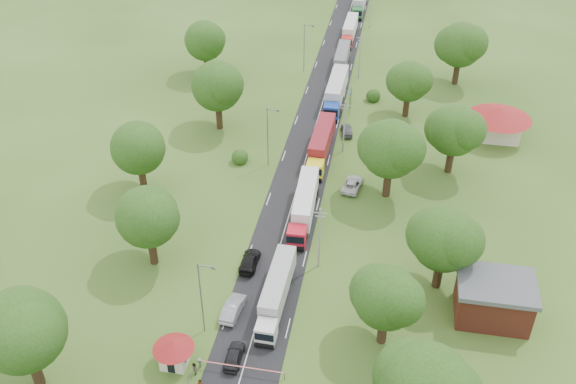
% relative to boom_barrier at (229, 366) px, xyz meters
% --- Properties ---
extents(ground, '(260.00, 260.00, 0.00)m').
position_rel_boom_barrier_xyz_m(ground, '(1.36, 25.00, -0.89)').
color(ground, '#2E4D19').
rests_on(ground, ground).
extents(road, '(8.00, 200.00, 0.04)m').
position_rel_boom_barrier_xyz_m(road, '(1.36, 45.00, -0.89)').
color(road, black).
rests_on(road, ground).
extents(boom_barrier, '(9.22, 0.35, 1.18)m').
position_rel_boom_barrier_xyz_m(boom_barrier, '(0.00, 0.00, 0.00)').
color(boom_barrier, slate).
rests_on(boom_barrier, ground).
extents(guard_booth, '(4.40, 4.40, 3.45)m').
position_rel_boom_barrier_xyz_m(guard_booth, '(-5.84, -0.00, 1.27)').
color(guard_booth, beige).
rests_on(guard_booth, ground).
extents(info_sign, '(0.12, 3.10, 4.10)m').
position_rel_boom_barrier_xyz_m(info_sign, '(6.56, 60.00, 2.11)').
color(info_sign, slate).
rests_on(info_sign, ground).
extents(pole_1, '(1.60, 0.24, 9.00)m').
position_rel_boom_barrier_xyz_m(pole_1, '(6.86, 18.00, 3.79)').
color(pole_1, gray).
rests_on(pole_1, ground).
extents(pole_2, '(1.60, 0.24, 9.00)m').
position_rel_boom_barrier_xyz_m(pole_2, '(6.86, 46.00, 3.79)').
color(pole_2, gray).
rests_on(pole_2, ground).
extents(pole_3, '(1.60, 0.24, 9.00)m').
position_rel_boom_barrier_xyz_m(pole_3, '(6.86, 74.00, 3.79)').
color(pole_3, gray).
rests_on(pole_3, ground).
extents(pole_4, '(1.60, 0.24, 9.00)m').
position_rel_boom_barrier_xyz_m(pole_4, '(6.86, 102.00, 3.79)').
color(pole_4, gray).
rests_on(pole_4, ground).
extents(lamp_0, '(2.03, 0.22, 10.00)m').
position_rel_boom_barrier_xyz_m(lamp_0, '(-3.99, 5.00, 4.66)').
color(lamp_0, slate).
rests_on(lamp_0, ground).
extents(lamp_1, '(2.03, 0.22, 10.00)m').
position_rel_boom_barrier_xyz_m(lamp_1, '(-3.99, 40.00, 4.66)').
color(lamp_1, slate).
rests_on(lamp_1, ground).
extents(lamp_2, '(2.03, 0.22, 10.00)m').
position_rel_boom_barrier_xyz_m(lamp_2, '(-3.99, 75.00, 4.66)').
color(lamp_2, slate).
rests_on(lamp_2, ground).
extents(tree_2, '(8.00, 8.00, 10.10)m').
position_rel_boom_barrier_xyz_m(tree_2, '(15.35, 7.14, 5.70)').
color(tree_2, '#382616').
rests_on(tree_2, ground).
extents(tree_3, '(8.80, 8.80, 11.07)m').
position_rel_boom_barrier_xyz_m(tree_3, '(21.35, 17.16, 6.33)').
color(tree_3, '#382616').
rests_on(tree_3, ground).
extents(tree_4, '(9.60, 9.60, 12.05)m').
position_rel_boom_barrier_xyz_m(tree_4, '(14.34, 35.17, 6.96)').
color(tree_4, '#382616').
rests_on(tree_4, ground).
extents(tree_5, '(8.80, 8.80, 11.07)m').
position_rel_boom_barrier_xyz_m(tree_5, '(23.35, 43.16, 6.33)').
color(tree_5, '#382616').
rests_on(tree_5, ground).
extents(tree_6, '(8.00, 8.00, 10.10)m').
position_rel_boom_barrier_xyz_m(tree_6, '(16.35, 60.14, 5.70)').
color(tree_6, '#382616').
rests_on(tree_6, ground).
extents(tree_7, '(9.60, 9.60, 12.05)m').
position_rel_boom_barrier_xyz_m(tree_7, '(25.34, 75.17, 6.96)').
color(tree_7, '#382616').
rests_on(tree_7, ground).
extents(tree_9, '(9.60, 9.60, 12.05)m').
position_rel_boom_barrier_xyz_m(tree_9, '(-18.66, -4.83, 6.96)').
color(tree_9, '#382616').
rests_on(tree_9, ground).
extents(tree_10, '(8.80, 8.80, 11.07)m').
position_rel_boom_barrier_xyz_m(tree_10, '(-13.65, 15.16, 6.33)').
color(tree_10, '#382616').
rests_on(tree_10, ground).
extents(tree_11, '(8.80, 8.80, 11.07)m').
position_rel_boom_barrier_xyz_m(tree_11, '(-20.65, 30.16, 6.33)').
color(tree_11, '#382616').
rests_on(tree_11, ground).
extents(tree_12, '(9.60, 9.60, 12.05)m').
position_rel_boom_barrier_xyz_m(tree_12, '(-14.66, 50.17, 6.96)').
color(tree_12, '#382616').
rests_on(tree_12, ground).
extents(tree_13, '(8.80, 8.80, 11.07)m').
position_rel_boom_barrier_xyz_m(tree_13, '(-22.65, 70.16, 6.33)').
color(tree_13, '#382616').
rests_on(tree_13, ground).
extents(house_brick, '(8.60, 6.60, 5.20)m').
position_rel_boom_barrier_xyz_m(house_brick, '(27.36, 13.00, 1.76)').
color(house_brick, maroon).
rests_on(house_brick, ground).
extents(house_cream, '(10.08, 10.08, 5.80)m').
position_rel_boom_barrier_xyz_m(house_cream, '(31.36, 55.00, 2.75)').
color(house_cream, beige).
rests_on(house_cream, ground).
extents(truck_0, '(2.52, 13.47, 3.73)m').
position_rel_boom_barrier_xyz_m(truck_0, '(2.96, 10.52, 1.09)').
color(truck_0, silver).
rests_on(truck_0, ground).
extents(truck_1, '(2.94, 14.55, 4.02)m').
position_rel_boom_barrier_xyz_m(truck_1, '(3.50, 27.64, 1.24)').
color(truck_1, red).
rests_on(truck_1, ground).
extents(truck_2, '(2.86, 15.01, 4.16)m').
position_rel_boom_barrier_xyz_m(truck_2, '(3.55, 43.99, 1.31)').
color(truck_2, yellow).
rests_on(truck_2, ground).
extents(truck_3, '(2.93, 15.72, 4.35)m').
position_rel_boom_barrier_xyz_m(truck_3, '(3.70, 62.81, 1.42)').
color(truck_3, '#1A389C').
rests_on(truck_3, ground).
extents(truck_4, '(2.40, 13.54, 3.75)m').
position_rel_boom_barrier_xyz_m(truck_4, '(3.04, 77.75, 1.10)').
color(truck_4, '#B1B1B1').
rests_on(truck_4, ground).
extents(truck_5, '(2.46, 13.72, 3.80)m').
position_rel_boom_barrier_xyz_m(truck_5, '(3.05, 94.31, 1.13)').
color(truck_5, red).
rests_on(truck_5, ground).
extents(truck_6, '(2.74, 14.74, 4.08)m').
position_rel_boom_barrier_xyz_m(truck_6, '(3.61, 112.81, 1.27)').
color(truck_6, '#246130').
rests_on(truck_6, ground).
extents(car_lane_front, '(1.74, 4.24, 1.44)m').
position_rel_boom_barrier_xyz_m(car_lane_front, '(0.17, 1.50, -0.17)').
color(car_lane_front, black).
rests_on(car_lane_front, ground).
extents(car_lane_mid, '(2.18, 5.09, 1.63)m').
position_rel_boom_barrier_xyz_m(car_lane_mid, '(-1.64, 8.18, -0.07)').
color(car_lane_mid, gray).
rests_on(car_lane_mid, ground).
extents(car_lane_rear, '(2.08, 5.08, 1.47)m').
position_rel_boom_barrier_xyz_m(car_lane_rear, '(-1.64, 16.58, -0.15)').
color(car_lane_rear, black).
rests_on(car_lane_rear, ground).
extents(car_verge_near, '(3.29, 5.62, 1.47)m').
position_rel_boom_barrier_xyz_m(car_verge_near, '(9.36, 35.87, -0.16)').
color(car_verge_near, silver).
rests_on(car_verge_near, ground).
extents(car_verge_far, '(2.60, 4.58, 1.47)m').
position_rel_boom_barrier_xyz_m(car_verge_far, '(6.86, 51.81, -0.16)').
color(car_verge_far, '#505357').
rests_on(car_verge_far, ground).
extents(pedestrian_booth, '(0.83, 0.92, 1.55)m').
position_rel_boom_barrier_xyz_m(pedestrian_booth, '(-3.44, -1.00, -0.11)').
color(pedestrian_booth, gray).
rests_on(pedestrian_booth, ground).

